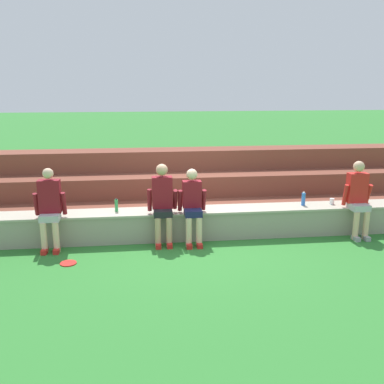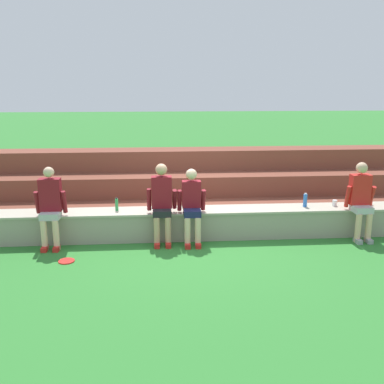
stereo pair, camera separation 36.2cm
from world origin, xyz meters
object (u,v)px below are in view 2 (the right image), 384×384
(water_bottle_mid_left, at_px, (117,204))
(person_right_of_center, at_px, (361,198))
(person_left_of_center, at_px, (162,201))
(water_bottle_mid_right, at_px, (305,200))
(frisbee, at_px, (66,261))
(plastic_cup_middle, at_px, (335,203))
(plastic_cup_right_end, at_px, (370,202))
(person_center, at_px, (192,204))
(person_far_left, at_px, (50,205))

(water_bottle_mid_left, bearing_deg, person_right_of_center, -4.37)
(person_right_of_center, bearing_deg, person_left_of_center, 179.19)
(water_bottle_mid_right, bearing_deg, frisbee, -166.21)
(person_left_of_center, distance_m, water_bottle_mid_right, 2.82)
(person_left_of_center, height_order, plastic_cup_middle, person_left_of_center)
(water_bottle_mid_right, height_order, plastic_cup_right_end, water_bottle_mid_right)
(person_center, bearing_deg, frisbee, -160.67)
(person_right_of_center, relative_size, plastic_cup_middle, 12.36)
(person_center, xyz_separation_m, water_bottle_mid_left, (-1.41, 0.33, -0.07))
(person_far_left, xyz_separation_m, plastic_cup_middle, (5.42, 0.35, -0.17))
(water_bottle_mid_left, height_order, plastic_cup_middle, water_bottle_mid_left)
(person_left_of_center, distance_m, frisbee, 1.98)
(person_right_of_center, bearing_deg, plastic_cup_right_end, 44.49)
(person_center, relative_size, person_right_of_center, 0.94)
(water_bottle_mid_right, height_order, frisbee, water_bottle_mid_right)
(water_bottle_mid_left, bearing_deg, plastic_cup_middle, 0.02)
(person_far_left, height_order, plastic_cup_middle, person_far_left)
(person_left_of_center, xyz_separation_m, frisbee, (-1.63, -0.80, -0.81))
(plastic_cup_right_end, xyz_separation_m, frisbee, (-5.77, -1.11, -0.60))
(person_far_left, distance_m, water_bottle_mid_right, 4.83)
(water_bottle_mid_right, bearing_deg, person_right_of_center, -19.82)
(person_far_left, height_order, person_right_of_center, person_right_of_center)
(person_center, relative_size, plastic_cup_right_end, 13.16)
(plastic_cup_middle, bearing_deg, person_right_of_center, -44.88)
(person_center, height_order, plastic_cup_right_end, person_center)
(water_bottle_mid_left, distance_m, plastic_cup_right_end, 5.00)
(frisbee, bearing_deg, person_far_left, 116.98)
(water_bottle_mid_left, xyz_separation_m, frisbee, (-0.77, -1.10, -0.67))
(water_bottle_mid_left, relative_size, frisbee, 0.93)
(person_right_of_center, distance_m, frisbee, 5.50)
(person_right_of_center, height_order, water_bottle_mid_right, person_right_of_center)
(person_left_of_center, bearing_deg, person_center, -3.36)
(person_center, relative_size, frisbee, 5.11)
(person_center, xyz_separation_m, water_bottle_mid_right, (2.26, 0.32, -0.06))
(plastic_cup_middle, relative_size, plastic_cup_right_end, 1.13)
(water_bottle_mid_right, relative_size, plastic_cup_right_end, 2.57)
(person_left_of_center, bearing_deg, person_right_of_center, -0.81)
(person_far_left, distance_m, plastic_cup_middle, 5.43)
(plastic_cup_right_end, bearing_deg, person_center, -174.44)
(person_left_of_center, height_order, frisbee, person_left_of_center)
(person_far_left, height_order, frisbee, person_far_left)
(person_left_of_center, relative_size, plastic_cup_right_end, 14.13)
(water_bottle_mid_right, bearing_deg, plastic_cup_middle, 0.86)
(person_center, xyz_separation_m, plastic_cup_middle, (2.86, 0.33, -0.13))
(person_right_of_center, xyz_separation_m, water_bottle_mid_left, (-4.62, 0.35, -0.12))
(person_far_left, xyz_separation_m, person_left_of_center, (2.01, 0.05, 0.02))
(person_center, height_order, water_bottle_mid_right, person_center)
(plastic_cup_middle, bearing_deg, frisbee, -167.71)
(frisbee, bearing_deg, plastic_cup_middle, 12.29)
(person_center, xyz_separation_m, frisbee, (-2.18, -0.76, -0.74))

